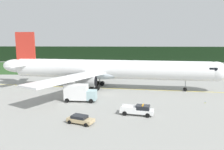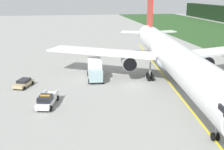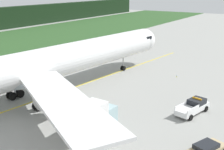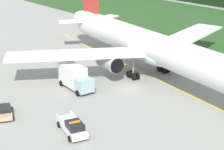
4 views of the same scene
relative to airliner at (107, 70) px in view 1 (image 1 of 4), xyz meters
name	(u,v)px [view 1 (image 1 of 4)]	position (x,y,z in m)	size (l,w,h in m)	color
ground	(104,94)	(-0.38, -6.30, -5.03)	(320.00, 320.00, 0.00)	gray
grass_verge	(112,68)	(-0.38, 41.74, -5.01)	(320.00, 41.14, 0.04)	#2A4E23
distant_tree_line	(114,54)	(-0.38, 67.93, -0.87)	(288.00, 4.21, 8.31)	black
taxiway_centerline_main	(110,88)	(0.71, -0.09, -5.02)	(80.65, 0.30, 0.01)	yellow
airliner	(107,70)	(0.00, 0.00, 0.00)	(59.50, 45.14, 14.84)	silver
ops_pickup_truck	(138,110)	(6.67, -20.86, -4.12)	(6.07, 3.15, 1.94)	white
catering_truck	(79,93)	(-5.13, -12.76, -3.14)	(6.82, 2.94, 3.78)	#99B7BC
staff_car	(80,119)	(-2.70, -25.25, -4.33)	(4.61, 3.25, 1.30)	tan
taxiway_edge_light_east	(205,102)	(20.90, -13.21, -4.80)	(0.12, 0.12, 0.41)	yellow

